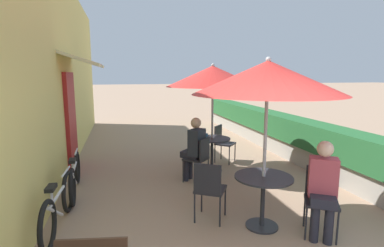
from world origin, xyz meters
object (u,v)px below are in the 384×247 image
(patio_umbrella_mid, at_px, (213,76))
(seated_patron_mid_right, at_px, (194,147))
(seated_patron_near_left, at_px, (323,186))
(cafe_chair_mid_right, at_px, (199,156))
(coffee_cup_mid, at_px, (206,135))
(patio_table_mid, at_px, (212,147))
(cafe_chair_mid_left, at_px, (222,140))
(bicycle_leaning, at_px, (59,206))
(cafe_chair_near_right, at_px, (209,187))
(cafe_chair_near_left, at_px, (321,195))
(bicycle_second, at_px, (75,175))
(patio_table_near, at_px, (263,190))
(patio_umbrella_near, at_px, (268,78))

(patio_umbrella_mid, distance_m, seated_patron_mid_right, 1.52)
(seated_patron_mid_right, bearing_deg, patio_umbrella_mid, -2.78)
(seated_patron_near_left, relative_size, seated_patron_mid_right, 1.00)
(cafe_chair_mid_right, xyz_separation_m, coffee_cup_mid, (0.33, 0.67, 0.25))
(patio_table_mid, bearing_deg, cafe_chair_mid_left, 53.36)
(coffee_cup_mid, bearing_deg, bicycle_leaning, -143.14)
(patio_table_mid, distance_m, cafe_chair_mid_right, 0.73)
(seated_patron_near_left, distance_m, cafe_chair_near_right, 1.46)
(cafe_chair_near_right, relative_size, patio_table_mid, 1.12)
(cafe_chair_mid_right, bearing_deg, cafe_chair_near_left, -111.71)
(cafe_chair_near_left, distance_m, seated_patron_near_left, 0.20)
(seated_patron_mid_right, bearing_deg, coffee_cup_mid, 7.64)
(cafe_chair_near_left, distance_m, patio_table_mid, 2.84)
(cafe_chair_near_left, height_order, coffee_cup_mid, cafe_chair_near_left)
(cafe_chair_mid_right, bearing_deg, cafe_chair_mid_left, 6.00)
(seated_patron_near_left, distance_m, seated_patron_mid_right, 2.59)
(cafe_chair_near_right, bearing_deg, seated_patron_near_left, 1.62)
(cafe_chair_mid_right, height_order, bicycle_leaning, cafe_chair_mid_right)
(patio_table_mid, distance_m, bicycle_second, 2.76)
(cafe_chair_near_left, bearing_deg, bicycle_leaning, 16.16)
(bicycle_second, bearing_deg, seated_patron_near_left, -37.87)
(cafe_chair_mid_left, bearing_deg, patio_table_mid, 6.00)
(cafe_chair_near_right, distance_m, bicycle_leaning, 2.03)
(seated_patron_near_left, relative_size, bicycle_leaning, 0.73)
(seated_patron_near_left, bearing_deg, cafe_chair_mid_right, -35.36)
(coffee_cup_mid, bearing_deg, patio_umbrella_mid, -39.88)
(patio_table_near, xyz_separation_m, cafe_chair_mid_right, (-0.39, 1.87, -0.00))
(patio_umbrella_mid, relative_size, cafe_chair_mid_left, 2.62)
(cafe_chair_near_left, bearing_deg, coffee_cup_mid, -44.82)
(patio_table_mid, relative_size, coffee_cup_mid, 8.60)
(cafe_chair_near_right, height_order, seated_patron_mid_right, seated_patron_mid_right)
(patio_umbrella_near, height_order, patio_umbrella_mid, same)
(patio_umbrella_near, distance_m, cafe_chair_mid_right, 2.43)
(patio_umbrella_near, bearing_deg, seated_patron_mid_right, 103.52)
(seated_patron_mid_right, xyz_separation_m, coffee_cup_mid, (0.42, 0.60, 0.08))
(seated_patron_near_left, relative_size, bicycle_second, 0.74)
(patio_table_near, relative_size, coffee_cup_mid, 8.60)
(patio_umbrella_near, bearing_deg, cafe_chair_near_left, -25.15)
(cafe_chair_mid_right, bearing_deg, coffee_cup_mid, 16.13)
(patio_table_near, relative_size, cafe_chair_mid_right, 0.89)
(coffee_cup_mid, xyz_separation_m, bicycle_leaning, (-2.62, -1.96, -0.43))
(patio_umbrella_mid, xyz_separation_m, bicycle_second, (-2.68, -0.62, -1.69))
(seated_patron_mid_right, relative_size, coffee_cup_mid, 13.89)
(patio_umbrella_near, xyz_separation_m, cafe_chair_mid_left, (0.49, 3.05, -1.50))
(patio_table_mid, bearing_deg, patio_umbrella_mid, 0.00)
(patio_table_near, distance_m, bicycle_second, 3.22)
(bicycle_leaning, bearing_deg, cafe_chair_near_left, -11.78)
(patio_table_near, distance_m, cafe_chair_near_left, 0.73)
(cafe_chair_near_left, distance_m, seated_patron_mid_right, 2.53)
(patio_umbrella_near, xyz_separation_m, coffee_cup_mid, (-0.05, 2.54, -1.25))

